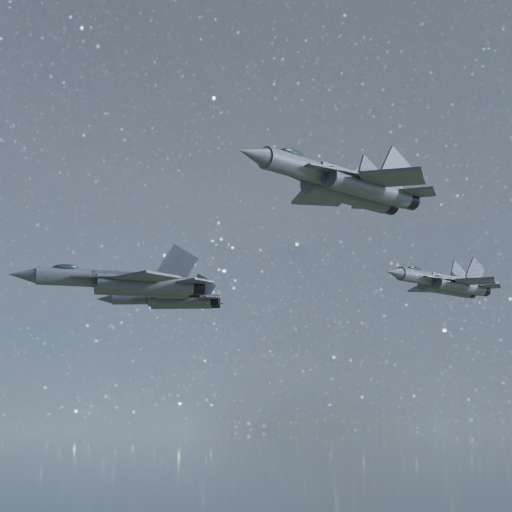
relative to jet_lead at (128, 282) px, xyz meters
name	(u,v)px	position (x,y,z in m)	size (l,w,h in m)	color
jet_lead	(128,282)	(0.00, 0.00, 0.00)	(19.86, 13.87, 5.00)	#343942
jet_left	(171,300)	(9.48, 17.00, 1.13)	(15.51, 10.15, 4.00)	#343942
jet_right	(345,184)	(11.81, -23.55, 5.08)	(19.57, 13.03, 4.97)	#343942
jet_slot	(445,283)	(30.91, -9.32, 0.43)	(15.55, 10.44, 3.93)	#343942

